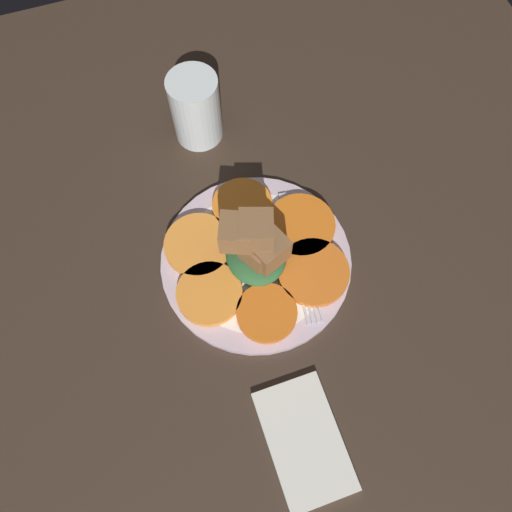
% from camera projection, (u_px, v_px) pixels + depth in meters
% --- Properties ---
extents(table_slab, '(1.20, 1.20, 0.02)m').
position_uv_depth(table_slab, '(256.00, 264.00, 0.71)').
color(table_slab, '#38281E').
rests_on(table_slab, ground).
extents(plate, '(0.27, 0.27, 0.01)m').
position_uv_depth(plate, '(256.00, 260.00, 0.70)').
color(plate, silver).
rests_on(plate, table_slab).
extents(carrot_slice_0, '(0.08, 0.08, 0.01)m').
position_uv_depth(carrot_slice_0, '(267.00, 313.00, 0.66)').
color(carrot_slice_0, orange).
rests_on(carrot_slice_0, plate).
extents(carrot_slice_1, '(0.10, 0.10, 0.01)m').
position_uv_depth(carrot_slice_1, '(313.00, 272.00, 0.68)').
color(carrot_slice_1, orange).
rests_on(carrot_slice_1, plate).
extents(carrot_slice_2, '(0.10, 0.10, 0.01)m').
position_uv_depth(carrot_slice_2, '(301.00, 225.00, 0.71)').
color(carrot_slice_2, orange).
rests_on(carrot_slice_2, plate).
extents(carrot_slice_3, '(0.09, 0.09, 0.01)m').
position_uv_depth(carrot_slice_3, '(242.00, 206.00, 0.72)').
color(carrot_slice_3, orange).
rests_on(carrot_slice_3, plate).
extents(carrot_slice_4, '(0.10, 0.10, 0.01)m').
position_uv_depth(carrot_slice_4, '(198.00, 245.00, 0.70)').
color(carrot_slice_4, orange).
rests_on(carrot_slice_4, plate).
extents(carrot_slice_5, '(0.09, 0.09, 0.01)m').
position_uv_depth(carrot_slice_5, '(209.00, 294.00, 0.67)').
color(carrot_slice_5, orange).
rests_on(carrot_slice_5, plate).
extents(center_pile, '(0.09, 0.09, 0.11)m').
position_uv_depth(center_pile, '(256.00, 247.00, 0.65)').
color(center_pile, '#2D6033').
rests_on(center_pile, plate).
extents(fork, '(0.20, 0.04, 0.00)m').
position_uv_depth(fork, '(299.00, 258.00, 0.69)').
color(fork, silver).
rests_on(fork, plate).
extents(water_glass, '(0.07, 0.07, 0.11)m').
position_uv_depth(water_glass, '(196.00, 109.00, 0.74)').
color(water_glass, silver).
rests_on(water_glass, table_slab).
extents(napkin, '(0.15, 0.09, 0.01)m').
position_uv_depth(napkin, '(304.00, 441.00, 0.61)').
color(napkin, silver).
rests_on(napkin, table_slab).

